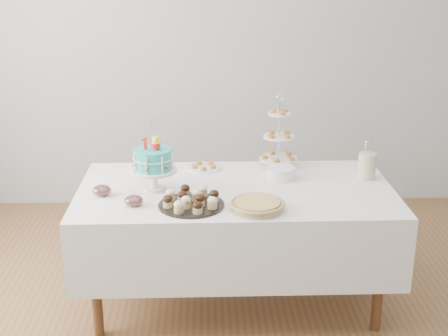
{
  "coord_description": "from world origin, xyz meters",
  "views": [
    {
      "loc": [
        -0.19,
        -3.25,
        2.13
      ],
      "look_at": [
        -0.07,
        0.3,
        0.9
      ],
      "focal_mm": 50.0,
      "sensor_mm": 36.0,
      "label": 1
    }
  ],
  "objects_px": {
    "tiered_stand": "(279,137)",
    "jam_bowl_b": "(102,191)",
    "plate_stack": "(281,173)",
    "birthday_cake": "(154,171)",
    "pastry_plate": "(204,167)",
    "table": "(235,222)",
    "cupcake_tray": "(191,199)",
    "utensil_pitcher": "(367,165)",
    "jam_bowl_a": "(134,201)",
    "pie": "(257,205)"
  },
  "relations": [
    {
      "from": "birthday_cake",
      "to": "utensil_pitcher",
      "type": "height_order",
      "value": "birthday_cake"
    },
    {
      "from": "plate_stack",
      "to": "utensil_pitcher",
      "type": "relative_size",
      "value": 0.74
    },
    {
      "from": "birthday_cake",
      "to": "jam_bowl_b",
      "type": "relative_size",
      "value": 3.99
    },
    {
      "from": "table",
      "to": "jam_bowl_b",
      "type": "bearing_deg",
      "value": -173.44
    },
    {
      "from": "pie",
      "to": "birthday_cake",
      "type": "bearing_deg",
      "value": 151.1
    },
    {
      "from": "birthday_cake",
      "to": "jam_bowl_b",
      "type": "xyz_separation_m",
      "value": [
        -0.3,
        -0.08,
        -0.09
      ]
    },
    {
      "from": "jam_bowl_b",
      "to": "utensil_pitcher",
      "type": "height_order",
      "value": "utensil_pitcher"
    },
    {
      "from": "birthday_cake",
      "to": "plate_stack",
      "type": "height_order",
      "value": "birthday_cake"
    },
    {
      "from": "jam_bowl_b",
      "to": "jam_bowl_a",
      "type": "bearing_deg",
      "value": -38.84
    },
    {
      "from": "birthday_cake",
      "to": "utensil_pitcher",
      "type": "bearing_deg",
      "value": 21.29
    },
    {
      "from": "plate_stack",
      "to": "jam_bowl_b",
      "type": "relative_size",
      "value": 1.69
    },
    {
      "from": "plate_stack",
      "to": "jam_bowl_b",
      "type": "bearing_deg",
      "value": -166.59
    },
    {
      "from": "cupcake_tray",
      "to": "tiered_stand",
      "type": "bearing_deg",
      "value": 49.74
    },
    {
      "from": "birthday_cake",
      "to": "plate_stack",
      "type": "relative_size",
      "value": 2.36
    },
    {
      "from": "table",
      "to": "utensil_pitcher",
      "type": "xyz_separation_m",
      "value": [
        0.84,
        0.15,
        0.32
      ]
    },
    {
      "from": "jam_bowl_a",
      "to": "cupcake_tray",
      "type": "bearing_deg",
      "value": -3.39
    },
    {
      "from": "birthday_cake",
      "to": "cupcake_tray",
      "type": "distance_m",
      "value": 0.36
    },
    {
      "from": "pastry_plate",
      "to": "jam_bowl_b",
      "type": "relative_size",
      "value": 2.02
    },
    {
      "from": "birthday_cake",
      "to": "tiered_stand",
      "type": "relative_size",
      "value": 0.89
    },
    {
      "from": "tiered_stand",
      "to": "jam_bowl_b",
      "type": "relative_size",
      "value": 4.5
    },
    {
      "from": "pie",
      "to": "plate_stack",
      "type": "distance_m",
      "value": 0.54
    },
    {
      "from": "pastry_plate",
      "to": "jam_bowl_b",
      "type": "distance_m",
      "value": 0.76
    },
    {
      "from": "cupcake_tray",
      "to": "jam_bowl_a",
      "type": "height_order",
      "value": "cupcake_tray"
    },
    {
      "from": "pie",
      "to": "pastry_plate",
      "type": "height_order",
      "value": "pie"
    },
    {
      "from": "birthday_cake",
      "to": "pastry_plate",
      "type": "relative_size",
      "value": 1.98
    },
    {
      "from": "birthday_cake",
      "to": "jam_bowl_b",
      "type": "bearing_deg",
      "value": -150.0
    },
    {
      "from": "jam_bowl_a",
      "to": "birthday_cake",
      "type": "bearing_deg",
      "value": 68.5
    },
    {
      "from": "table",
      "to": "cupcake_tray",
      "type": "distance_m",
      "value": 0.47
    },
    {
      "from": "tiered_stand",
      "to": "utensil_pitcher",
      "type": "bearing_deg",
      "value": -24.92
    },
    {
      "from": "birthday_cake",
      "to": "utensil_pitcher",
      "type": "distance_m",
      "value": 1.35
    },
    {
      "from": "tiered_stand",
      "to": "jam_bowl_b",
      "type": "height_order",
      "value": "tiered_stand"
    },
    {
      "from": "table",
      "to": "jam_bowl_a",
      "type": "distance_m",
      "value": 0.69
    },
    {
      "from": "cupcake_tray",
      "to": "pastry_plate",
      "type": "distance_m",
      "value": 0.65
    },
    {
      "from": "tiered_stand",
      "to": "utensil_pitcher",
      "type": "xyz_separation_m",
      "value": [
        0.53,
        -0.25,
        -0.12
      ]
    },
    {
      "from": "table",
      "to": "utensil_pitcher",
      "type": "relative_size",
      "value": 7.65
    },
    {
      "from": "table",
      "to": "plate_stack",
      "type": "height_order",
      "value": "plate_stack"
    },
    {
      "from": "jam_bowl_a",
      "to": "tiered_stand",
      "type": "bearing_deg",
      "value": 36.13
    },
    {
      "from": "birthday_cake",
      "to": "jam_bowl_a",
      "type": "relative_size",
      "value": 4.12
    },
    {
      "from": "pastry_plate",
      "to": "jam_bowl_a",
      "type": "bearing_deg",
      "value": -122.58
    },
    {
      "from": "jam_bowl_b",
      "to": "birthday_cake",
      "type": "bearing_deg",
      "value": 15.52
    },
    {
      "from": "cupcake_tray",
      "to": "plate_stack",
      "type": "bearing_deg",
      "value": 38.35
    },
    {
      "from": "cupcake_tray",
      "to": "plate_stack",
      "type": "relative_size",
      "value": 2.03
    },
    {
      "from": "table",
      "to": "cupcake_tray",
      "type": "bearing_deg",
      "value": -134.06
    },
    {
      "from": "cupcake_tray",
      "to": "plate_stack",
      "type": "xyz_separation_m",
      "value": [
        0.56,
        0.44,
        -0.01
      ]
    },
    {
      "from": "table",
      "to": "pie",
      "type": "distance_m",
      "value": 0.44
    },
    {
      "from": "plate_stack",
      "to": "jam_bowl_b",
      "type": "height_order",
      "value": "plate_stack"
    },
    {
      "from": "cupcake_tray",
      "to": "utensil_pitcher",
      "type": "distance_m",
      "value": 1.19
    },
    {
      "from": "cupcake_tray",
      "to": "utensil_pitcher",
      "type": "height_order",
      "value": "utensil_pitcher"
    },
    {
      "from": "table",
      "to": "birthday_cake",
      "type": "height_order",
      "value": "birthday_cake"
    },
    {
      "from": "table",
      "to": "pie",
      "type": "bearing_deg",
      "value": -73.0
    }
  ]
}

